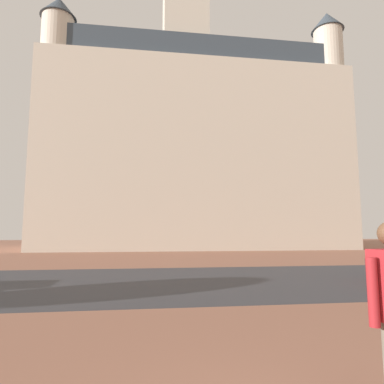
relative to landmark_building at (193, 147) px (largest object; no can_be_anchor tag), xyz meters
name	(u,v)px	position (x,y,z in m)	size (l,w,h in m)	color
ground_plane	(194,280)	(-3.22, -23.37, -10.79)	(120.00, 120.00, 0.00)	#93604C
street_asphalt_strip	(194,280)	(-3.22, -23.40, -10.79)	(120.00, 8.03, 0.00)	#38383D
landmark_building	(193,147)	(0.00, 0.00, 0.00)	(29.51, 13.81, 38.35)	beige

